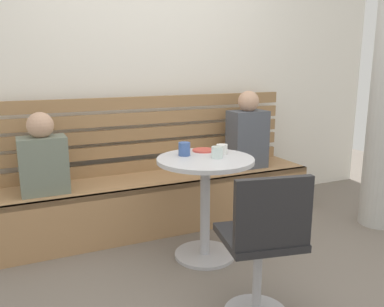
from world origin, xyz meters
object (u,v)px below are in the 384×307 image
Objects in this scene: booth_bench at (161,201)px; person_adult at (247,134)px; white_chair at (263,243)px; plate_small at (204,150)px; cup_ceramic_white at (222,149)px; cup_mug_blue at (184,149)px; cup_glass_short at (217,152)px; cafe_table at (205,188)px; person_child_left at (43,158)px.

person_adult is at bearing -1.02° from booth_bench.
person_adult is at bearing 60.75° from white_chair.
booth_bench is 15.88× the size of plate_small.
cup_ceramic_white is at bearing -61.67° from plate_small.
cup_mug_blue is 0.24m from cup_glass_short.
cup_mug_blue is (-0.86, -0.52, 0.03)m from person_adult.
plate_small is (0.15, 1.02, 0.28)m from white_chair.
person_adult is 0.83m from cup_ceramic_white.
booth_bench is 33.75× the size of cup_ceramic_white.
cup_glass_short reaches higher than plate_small.
cup_glass_short reaches higher than cup_ceramic_white.
cup_glass_short is (0.07, -0.03, 0.26)m from cafe_table.
person_child_left reaches higher than cup_glass_short.
person_adult is at bearing 44.80° from cup_ceramic_white.
person_child_left is at bearing 123.44° from white_chair.
white_chair is 0.96m from cup_ceramic_white.
person_adult reaches higher than person_child_left.
cup_ceramic_white is 1.00× the size of cup_glass_short.
plate_small is at bearing 86.09° from cup_glass_short.
booth_bench is 0.73m from cafe_table.
cafe_table is at bearing -113.18° from plate_small.
person_child_left is at bearing 148.25° from cafe_table.
cup_glass_short is at bearing 80.03° from white_chair.
person_child_left is at bearing -177.75° from booth_bench.
cup_mug_blue is at bearing 136.83° from cup_glass_short.
person_child_left reaches higher than white_chair.
cafe_table is 9.25× the size of cup_ceramic_white.
booth_bench is at bearing 111.27° from plate_small.
person_child_left is at bearing 154.53° from cup_ceramic_white.
plate_small is (-0.67, -0.44, -0.01)m from person_adult.
cup_mug_blue is at bearing 128.06° from cafe_table.
cafe_table is at bearing -51.94° from cup_mug_blue.
plate_small is at bearing 118.33° from cup_ceramic_white.
white_chair is 1.41× the size of person_child_left.
booth_bench is at bearing 97.61° from cafe_table.
white_chair is 1.74m from person_child_left.
white_chair is 1.21× the size of person_adult.
cup_mug_blue is at bearing -28.59° from person_child_left.
cup_mug_blue is at bearing -148.78° from person_adult.
cafe_table is 1.23× the size of person_child_left.
cafe_table is (0.09, -0.67, 0.30)m from booth_bench.
cup_mug_blue is (-0.01, -0.53, 0.57)m from booth_bench.
cafe_table is at bearing -31.75° from person_child_left.
white_chair is 5.00× the size of plate_small.
cup_mug_blue is at bearing -158.07° from plate_small.
cup_glass_short is at bearing -43.17° from cup_mug_blue.
white_chair reaches higher than cup_ceramic_white.
person_child_left is 3.55× the size of plate_small.
cafe_table is 4.35× the size of plate_small.
cup_ceramic_white is at bearing -25.47° from person_child_left.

